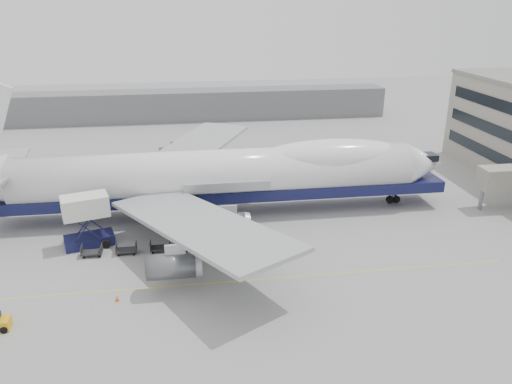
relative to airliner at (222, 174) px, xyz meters
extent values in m
plane|color=gray|center=(-0.64, -12.00, -5.62)|extent=(260.00, 260.00, 0.00)
cube|color=gold|center=(-0.64, -18.00, -5.62)|extent=(60.00, 0.15, 0.01)
cube|color=gray|center=(39.36, -4.00, -1.12)|extent=(9.00, 3.00, 3.00)
cylinder|color=slate|center=(35.36, -4.00, -4.12)|extent=(0.50, 0.50, 3.00)
cube|color=slate|center=(-10.64, 58.00, -2.12)|extent=(110.00, 8.00, 7.00)
cylinder|color=white|center=(-0.64, 0.00, 0.08)|extent=(52.00, 6.40, 6.40)
cube|color=#10133D|center=(0.36, 0.00, -2.48)|extent=(60.00, 5.76, 1.50)
cone|color=white|center=(28.36, 0.00, 0.08)|extent=(6.00, 6.40, 6.40)
ellipsoid|color=white|center=(14.96, 0.00, 1.84)|extent=(20.67, 5.78, 4.56)
cube|color=#9EA0A3|center=(-3.64, -14.28, -0.52)|extent=(20.35, 26.74, 2.26)
cube|color=#9EA0A3|center=(-3.64, 14.28, -0.52)|extent=(20.35, 26.74, 2.26)
cylinder|color=#595B60|center=(-6.64, 19.00, -2.72)|extent=(4.80, 2.60, 2.60)
cylinder|color=#595B60|center=(-0.64, 10.00, -2.72)|extent=(4.80, 2.60, 2.60)
cylinder|color=#595B60|center=(-0.64, -10.00, -2.72)|extent=(4.80, 2.60, 2.60)
cylinder|color=#595B60|center=(-6.64, -19.00, -2.72)|extent=(4.80, 2.60, 2.60)
cylinder|color=slate|center=(24.36, 0.00, -4.37)|extent=(0.36, 0.36, 2.50)
cylinder|color=black|center=(24.36, 0.00, -5.07)|extent=(1.10, 0.45, 1.10)
cylinder|color=slate|center=(-3.64, -3.00, -4.37)|extent=(0.36, 0.36, 2.50)
cylinder|color=black|center=(-3.64, -3.00, -5.07)|extent=(1.10, 0.45, 1.10)
cylinder|color=slate|center=(-3.64, 3.00, -4.37)|extent=(0.36, 0.36, 2.50)
cylinder|color=black|center=(-3.64, 3.00, -5.07)|extent=(1.10, 0.45, 1.10)
cube|color=#161743|center=(-16.47, -7.26, -5.01)|extent=(6.15, 4.16, 1.24)
cube|color=silver|center=(-16.47, -7.26, -0.62)|extent=(5.78, 4.25, 2.47)
cube|color=#161743|center=(-16.47, -8.49, -2.82)|extent=(3.87, 1.24, 4.43)
cube|color=#161743|center=(-16.47, -6.02, -2.82)|extent=(3.87, 1.24, 4.43)
cube|color=slate|center=(-16.47, -5.46, -0.62)|extent=(2.97, 2.05, 0.15)
cylinder|color=black|center=(-18.50, -8.38, -5.12)|extent=(1.01, 0.39, 1.01)
cylinder|color=black|center=(-18.50, -6.13, -5.12)|extent=(1.01, 0.39, 1.01)
cylinder|color=black|center=(-14.45, -8.38, -5.12)|extent=(1.01, 0.39, 1.01)
cylinder|color=black|center=(-14.45, -6.13, -5.12)|extent=(1.01, 0.39, 1.01)
cylinder|color=black|center=(-21.16, -23.54, -5.30)|extent=(0.65, 0.28, 0.65)
cylinder|color=black|center=(-21.16, -22.33, -5.30)|extent=(0.65, 0.28, 0.65)
cone|color=#E4490C|center=(-11.96, -19.87, -5.34)|extent=(0.37, 0.37, 0.57)
cube|color=#E4490C|center=(-11.96, -19.87, -5.61)|extent=(0.39, 0.39, 0.03)
cube|color=#2D2D30|center=(-15.76, -10.15, -5.17)|extent=(2.30, 1.35, 0.18)
cube|color=#2D2D30|center=(-16.86, -10.15, -4.77)|extent=(0.08, 1.35, 0.90)
cube|color=#2D2D30|center=(-14.66, -10.15, -4.77)|extent=(0.08, 1.35, 0.90)
cylinder|color=black|center=(-16.61, -10.70, -5.47)|extent=(0.30, 0.12, 0.30)
cylinder|color=black|center=(-16.61, -9.60, -5.47)|extent=(0.30, 0.12, 0.30)
cylinder|color=black|center=(-14.91, -10.70, -5.47)|extent=(0.30, 0.12, 0.30)
cylinder|color=black|center=(-14.91, -9.60, -5.47)|extent=(0.30, 0.12, 0.30)
cube|color=#2D2D30|center=(-11.94, -10.15, -5.17)|extent=(2.30, 1.35, 0.18)
cube|color=#2D2D30|center=(-13.04, -10.15, -4.77)|extent=(0.08, 1.35, 0.90)
cube|color=#2D2D30|center=(-10.84, -10.15, -4.77)|extent=(0.08, 1.35, 0.90)
cylinder|color=black|center=(-12.79, -10.70, -5.47)|extent=(0.30, 0.12, 0.30)
cylinder|color=black|center=(-12.79, -9.60, -5.47)|extent=(0.30, 0.12, 0.30)
cylinder|color=black|center=(-11.09, -10.70, -5.47)|extent=(0.30, 0.12, 0.30)
cylinder|color=black|center=(-11.09, -9.60, -5.47)|extent=(0.30, 0.12, 0.30)
cube|color=#2D2D30|center=(-8.12, -10.15, -5.17)|extent=(2.30, 1.35, 0.18)
cube|color=#2D2D30|center=(-9.22, -10.15, -4.77)|extent=(0.08, 1.35, 0.90)
cube|color=#2D2D30|center=(-7.02, -10.15, -4.77)|extent=(0.08, 1.35, 0.90)
cylinder|color=black|center=(-8.97, -10.70, -5.47)|extent=(0.30, 0.12, 0.30)
cylinder|color=black|center=(-8.97, -9.60, -5.47)|extent=(0.30, 0.12, 0.30)
cylinder|color=black|center=(-7.27, -10.70, -5.47)|extent=(0.30, 0.12, 0.30)
cylinder|color=black|center=(-7.27, -9.60, -5.47)|extent=(0.30, 0.12, 0.30)
cube|color=#2D2D30|center=(-4.30, -10.15, -5.17)|extent=(2.30, 1.35, 0.18)
cube|color=#2D2D30|center=(-5.40, -10.15, -4.77)|extent=(0.08, 1.35, 0.90)
cube|color=#2D2D30|center=(-3.20, -10.15, -4.77)|extent=(0.08, 1.35, 0.90)
cylinder|color=black|center=(-5.15, -10.70, -5.47)|extent=(0.30, 0.12, 0.30)
cylinder|color=black|center=(-5.15, -9.60, -5.47)|extent=(0.30, 0.12, 0.30)
cylinder|color=black|center=(-3.45, -10.70, -5.47)|extent=(0.30, 0.12, 0.30)
cylinder|color=black|center=(-3.45, -9.60, -5.47)|extent=(0.30, 0.12, 0.30)
cube|color=#2D2D30|center=(-0.47, -10.15, -5.17)|extent=(2.30, 1.35, 0.18)
cube|color=#2D2D30|center=(-1.57, -10.15, -4.77)|extent=(0.08, 1.35, 0.90)
cube|color=#2D2D30|center=(0.63, -10.15, -4.77)|extent=(0.08, 1.35, 0.90)
cylinder|color=black|center=(-1.32, -10.70, -5.47)|extent=(0.30, 0.12, 0.30)
cylinder|color=black|center=(-1.32, -9.60, -5.47)|extent=(0.30, 0.12, 0.30)
cylinder|color=black|center=(0.38, -10.70, -5.47)|extent=(0.30, 0.12, 0.30)
cylinder|color=black|center=(0.38, -9.60, -5.47)|extent=(0.30, 0.12, 0.30)
cube|color=#2D2D30|center=(3.35, -10.15, -5.17)|extent=(2.30, 1.35, 0.18)
cube|color=#2D2D30|center=(2.25, -10.15, -4.77)|extent=(0.08, 1.35, 0.90)
cube|color=#2D2D30|center=(4.45, -10.15, -4.77)|extent=(0.08, 1.35, 0.90)
cylinder|color=black|center=(2.50, -10.70, -5.47)|extent=(0.30, 0.12, 0.30)
cylinder|color=black|center=(2.50, -9.60, -5.47)|extent=(0.30, 0.12, 0.30)
cylinder|color=black|center=(4.20, -10.70, -5.47)|extent=(0.30, 0.12, 0.30)
cylinder|color=black|center=(4.20, -9.60, -5.47)|extent=(0.30, 0.12, 0.30)
camera|label=1|loc=(-4.61, -62.56, 21.61)|focal=35.00mm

